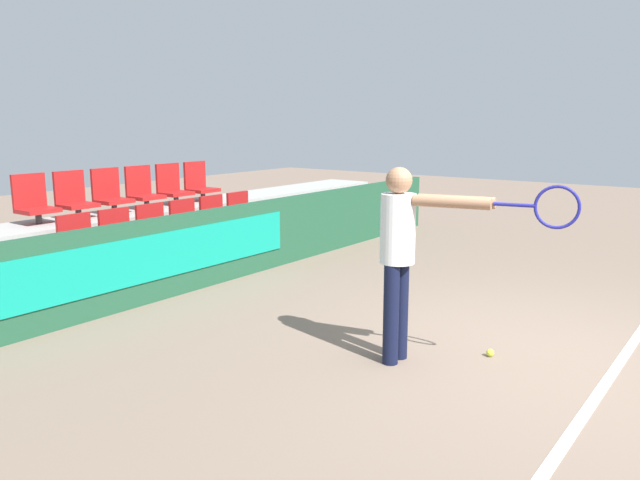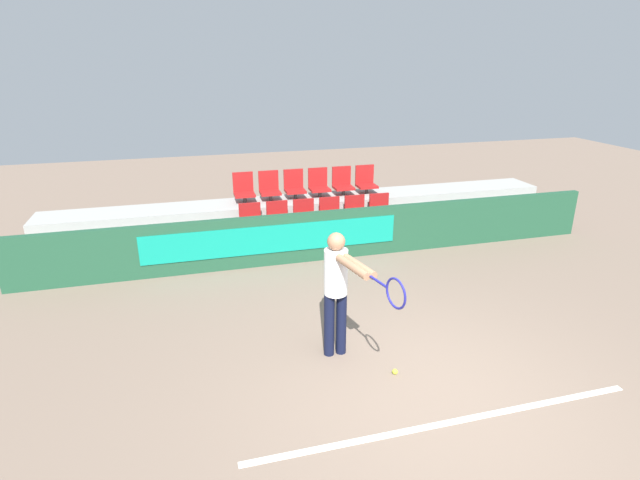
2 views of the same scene
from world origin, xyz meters
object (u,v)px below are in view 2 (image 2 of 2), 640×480
object	(u,v)px
stadium_chair_8	(294,186)
stadium_chair_10	(343,182)
stadium_chair_5	(380,210)
tennis_ball	(395,372)
stadium_chair_4	(356,212)
stadium_chair_2	(305,217)
stadium_chair_7	(269,187)
stadium_chair_6	(244,189)
stadium_chair_3	(331,214)
stadium_chair_11	(366,181)
stadium_chair_9	(319,184)
tennis_player	(339,285)
stadium_chair_0	(251,221)
stadium_chair_1	(278,219)

from	to	relation	value
stadium_chair_8	stadium_chair_10	size ratio (longest dim) A/B	1.00
stadium_chair_5	stadium_chair_10	xyz separation A→B (m)	(-0.52, 0.87, 0.39)
tennis_ball	stadium_chair_4	bearing A→B (deg)	77.08
stadium_chair_2	stadium_chair_7	xyz separation A→B (m)	(-0.52, 0.87, 0.39)
stadium_chair_5	stadium_chair_6	distance (m)	2.75
stadium_chair_3	stadium_chair_8	world-z (taller)	stadium_chair_8
stadium_chair_7	stadium_chair_11	distance (m)	2.06
stadium_chair_9	stadium_chair_11	bearing A→B (deg)	0.00
tennis_player	tennis_ball	bearing A→B (deg)	-57.28
stadium_chair_11	tennis_player	distance (m)	5.03
stadium_chair_7	stadium_chair_10	bearing A→B (deg)	0.00
stadium_chair_0	stadium_chair_6	distance (m)	0.95
stadium_chair_5	stadium_chair_1	bearing A→B (deg)	180.00
stadium_chair_5	stadium_chair_4	bearing A→B (deg)	180.00
stadium_chair_4	stadium_chair_7	distance (m)	1.82
stadium_chair_1	stadium_chair_7	size ratio (longest dim) A/B	1.00
stadium_chair_2	stadium_chair_6	size ratio (longest dim) A/B	1.00
stadium_chair_1	stadium_chair_9	bearing A→B (deg)	40.02
stadium_chair_11	stadium_chair_8	bearing A→B (deg)	180.00
stadium_chair_4	stadium_chair_11	size ratio (longest dim) A/B	1.00
stadium_chair_2	stadium_chair_6	world-z (taller)	stadium_chair_6
stadium_chair_1	tennis_player	xyz separation A→B (m)	(0.03, -3.73, 0.34)
stadium_chair_9	stadium_chair_10	world-z (taller)	same
stadium_chair_2	stadium_chair_3	size ratio (longest dim) A/B	1.00
stadium_chair_1	tennis_player	world-z (taller)	tennis_player
stadium_chair_1	stadium_chair_11	distance (m)	2.27
stadium_chair_5	stadium_chair_8	bearing A→B (deg)	150.76
stadium_chair_0	tennis_player	xyz separation A→B (m)	(0.54, -3.73, 0.34)
stadium_chair_2	stadium_chair_6	xyz separation A→B (m)	(-1.03, 0.87, 0.39)
stadium_chair_3	tennis_ball	world-z (taller)	stadium_chair_3
stadium_chair_0	stadium_chair_2	distance (m)	1.03
stadium_chair_6	stadium_chair_9	bearing A→B (deg)	0.00
stadium_chair_9	stadium_chair_10	size ratio (longest dim) A/B	1.00
stadium_chair_1	stadium_chair_7	bearing A→B (deg)	90.00
stadium_chair_8	stadium_chair_3	bearing A→B (deg)	-59.23
stadium_chair_5	stadium_chair_6	bearing A→B (deg)	161.44
stadium_chair_8	stadium_chair_9	bearing A→B (deg)	0.00
stadium_chair_1	stadium_chair_8	size ratio (longest dim) A/B	1.00
stadium_chair_10	stadium_chair_8	bearing A→B (deg)	180.00
stadium_chair_1	stadium_chair_10	distance (m)	1.82
stadium_chair_6	stadium_chair_10	size ratio (longest dim) A/B	1.00
stadium_chair_1	stadium_chair_3	xyz separation A→B (m)	(1.03, 0.00, 0.00)
stadium_chair_10	stadium_chair_6	bearing A→B (deg)	180.00
stadium_chair_0	stadium_chair_8	bearing A→B (deg)	40.02
stadium_chair_0	stadium_chair_5	bearing A→B (deg)	0.00
stadium_chair_0	tennis_player	bearing A→B (deg)	-81.70
stadium_chair_2	stadium_chair_5	world-z (taller)	same
stadium_chair_8	stadium_chair_11	xyz separation A→B (m)	(1.55, 0.00, 0.00)
stadium_chair_3	stadium_chair_4	world-z (taller)	same
tennis_player	stadium_chair_1	bearing A→B (deg)	78.09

